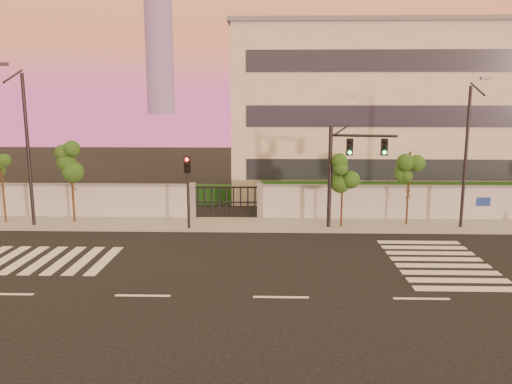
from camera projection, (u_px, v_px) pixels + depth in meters
ground at (281, 297)px, 17.87m from camera, size 120.00×120.00×0.00m
sidewalk at (277, 225)px, 28.19m from camera, size 60.00×3.00×0.15m
perimeter_wall at (279, 202)px, 29.48m from camera, size 60.00×0.36×2.20m
hedge_row at (294, 198)px, 32.19m from camera, size 41.00×4.25×1.80m
institutional_building at (393, 112)px, 38.15m from camera, size 24.40×12.40×12.25m
distant_skyscraper at (158, 4)px, 284.14m from camera, size 16.00×16.00×118.00m
road_markings at (243, 263)px, 21.61m from camera, size 57.00×7.62×0.02m
street_tree_b at (2, 172)px, 28.04m from camera, size 1.30×1.04×4.09m
street_tree_c at (71, 165)px, 27.99m from camera, size 1.53×1.22×4.65m
street_tree_d at (343, 175)px, 27.01m from camera, size 1.34×1.07×4.07m
street_tree_e at (409, 172)px, 27.51m from camera, size 1.33×1.06×4.23m
traffic_signal_main at (344, 164)px, 26.78m from camera, size 3.58×0.85×5.69m
traffic_signal_secondary at (188, 183)px, 26.66m from camera, size 0.33×0.33×4.19m
streetlight_west at (26, 142)px, 26.86m from camera, size 0.53×2.12×8.82m
streetlight_east at (467, 150)px, 26.47m from camera, size 0.48×1.95×8.11m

